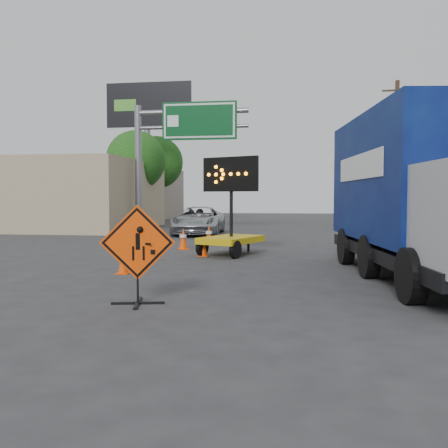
% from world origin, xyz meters
% --- Properties ---
extents(ground, '(100.00, 100.00, 0.00)m').
position_xyz_m(ground, '(0.00, 0.00, 0.00)').
color(ground, '#2D2D30').
rests_on(ground, ground).
extents(curb_right, '(0.40, 60.00, 0.12)m').
position_xyz_m(curb_right, '(7.20, 15.00, 0.06)').
color(curb_right, gray).
rests_on(curb_right, ground).
extents(storefront_left_near, '(14.00, 10.00, 4.00)m').
position_xyz_m(storefront_left_near, '(-14.00, 20.00, 2.00)').
color(storefront_left_near, tan).
rests_on(storefront_left_near, ground).
extents(storefront_left_far, '(12.00, 10.00, 4.40)m').
position_xyz_m(storefront_left_far, '(-15.00, 34.00, 2.20)').
color(storefront_left_far, '#A19486').
rests_on(storefront_left_far, ground).
extents(highway_gantry, '(6.18, 0.38, 6.90)m').
position_xyz_m(highway_gantry, '(-4.43, 17.96, 5.07)').
color(highway_gantry, slate).
rests_on(highway_gantry, ground).
extents(billboard, '(6.10, 0.54, 9.85)m').
position_xyz_m(billboard, '(-8.35, 25.87, 7.35)').
color(billboard, slate).
rests_on(billboard, ground).
extents(utility_pole_far, '(1.80, 0.26, 9.00)m').
position_xyz_m(utility_pole_far, '(8.00, 24.00, 4.68)').
color(utility_pole_far, '#49331F').
rests_on(utility_pole_far, ground).
extents(tree_left_near, '(3.71, 3.71, 6.03)m').
position_xyz_m(tree_left_near, '(-8.00, 22.00, 4.16)').
color(tree_left_near, '#49331F').
rests_on(tree_left_near, ground).
extents(tree_left_far, '(4.10, 4.10, 6.66)m').
position_xyz_m(tree_left_far, '(-9.00, 30.00, 4.60)').
color(tree_left_far, '#49331F').
rests_on(tree_left_far, ground).
extents(construction_sign, '(1.30, 0.93, 1.75)m').
position_xyz_m(construction_sign, '(-0.59, 0.26, 0.92)').
color(construction_sign, black).
rests_on(construction_sign, ground).
extents(arrow_board, '(2.09, 2.57, 3.18)m').
position_xyz_m(arrow_board, '(-0.00, 7.92, 0.70)').
color(arrow_board, gold).
rests_on(arrow_board, ground).
extents(pickup_truck, '(2.64, 5.16, 1.40)m').
position_xyz_m(pickup_truck, '(-2.87, 16.50, 0.70)').
color(pickup_truck, '#B5B8BC').
rests_on(pickup_truck, ground).
extents(box_truck, '(3.43, 8.41, 3.87)m').
position_xyz_m(box_truck, '(4.98, 3.91, 1.75)').
color(box_truck, black).
rests_on(box_truck, ground).
extents(cone_a, '(0.33, 0.33, 0.64)m').
position_xyz_m(cone_a, '(-2.08, 3.56, 0.32)').
color(cone_a, '#FF4605').
rests_on(cone_a, ground).
extents(cone_b, '(0.52, 0.52, 0.80)m').
position_xyz_m(cone_b, '(-2.36, 6.12, 0.40)').
color(cone_b, '#FF4605').
rests_on(cone_b, ground).
extents(cone_c, '(0.36, 0.36, 0.65)m').
position_xyz_m(cone_c, '(-0.83, 7.43, 0.33)').
color(cone_c, '#FF4605').
rests_on(cone_c, ground).
extents(cone_d, '(0.49, 0.49, 0.76)m').
position_xyz_m(cone_d, '(-1.95, 9.36, 0.38)').
color(cone_d, '#FF4605').
rests_on(cone_d, ground).
extents(cone_e, '(0.45, 0.45, 0.78)m').
position_xyz_m(cone_e, '(-1.34, 11.15, 0.39)').
color(cone_e, '#FF4605').
rests_on(cone_e, ground).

